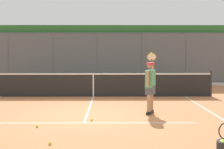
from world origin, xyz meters
TOP-DOWN VIEW (x-y plane):
  - ground_plane at (0.00, 0.00)m, footprint 60.00×60.00m
  - court_line_markings at (0.00, 1.19)m, footprint 7.63×8.47m
  - fence_backdrop at (0.00, -8.63)m, footprint 17.56×1.37m
  - tennis_net at (0.00, -3.77)m, footprint 9.80×0.09m
  - tennis_player at (-1.89, -0.33)m, footprint 0.48×1.33m
  - tennis_ball_near_baseline at (1.13, 1.33)m, footprint 0.07×0.07m
  - tennis_ball_near_net at (-0.18, 0.63)m, footprint 0.07×0.07m
  - tennis_ball_by_sideline at (0.54, 2.74)m, footprint 0.07×0.07m

SIDE VIEW (x-z plane):
  - ground_plane at x=0.00m, z-range 0.00..0.00m
  - court_line_markings at x=0.00m, z-range 0.00..0.01m
  - tennis_ball_near_baseline at x=1.13m, z-range 0.00..0.07m
  - tennis_ball_near_net at x=-0.18m, z-range 0.00..0.07m
  - tennis_ball_by_sideline at x=0.54m, z-range 0.00..0.07m
  - tennis_net at x=0.00m, z-range -0.04..1.03m
  - tennis_player at x=-1.89m, z-range -0.03..1.82m
  - fence_backdrop at x=0.00m, z-range -0.01..3.27m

